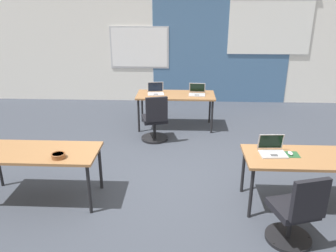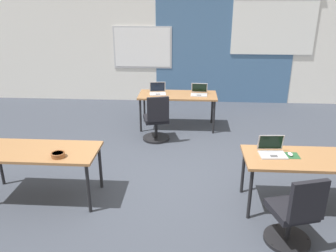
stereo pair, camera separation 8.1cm
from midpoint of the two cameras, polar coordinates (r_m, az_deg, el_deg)
The scene contains 13 objects.
ground_plane at distance 5.24m, azimuth 1.10°, elevation -8.92°, with size 24.00×24.00×0.00m.
back_wall_assembly at distance 8.81m, azimuth 2.72°, elevation 13.21°, with size 10.00×0.27×2.80m.
desk_near_left at distance 4.81m, azimuth -20.60°, elevation -4.45°, with size 1.60×0.70×0.72m.
desk_near_right at distance 4.66m, azimuth 22.91°, elevation -5.58°, with size 1.60×0.70×0.72m.
desk_far_center at distance 7.02m, azimuth 1.97°, elevation 4.88°, with size 1.60×0.70×0.72m.
laptop_near_right_inner at distance 4.56m, azimuth 17.59°, elevation -3.94°, with size 0.35×0.30×0.23m.
mousepad_near_right_inner at distance 4.61m, azimuth 20.34°, elevation -4.67°, with size 0.22×0.19×0.00m.
mouse_near_right_inner at distance 4.60m, azimuth 20.37°, elevation -4.46°, with size 0.07×0.11×0.03m.
chair_near_right_inner at distance 4.06m, azimuth 21.02°, elevation -14.08°, with size 0.54×0.60×0.92m.
laptop_far_right at distance 6.99m, azimuth 5.59°, elevation 5.66°, with size 0.35×0.33×0.22m.
laptop_far_left at distance 7.03m, azimuth -1.41°, elevation 5.85°, with size 0.36×0.32×0.23m.
chair_far_left at distance 6.42m, azimuth -1.57°, elevation 0.66°, with size 0.54×0.59×0.92m.
snack_bowl at distance 4.48m, azimuth -17.53°, elevation -4.59°, with size 0.18×0.18×0.06m.
Camera 2 is at (0.23, -4.53, 2.63)m, focal length 36.21 mm.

